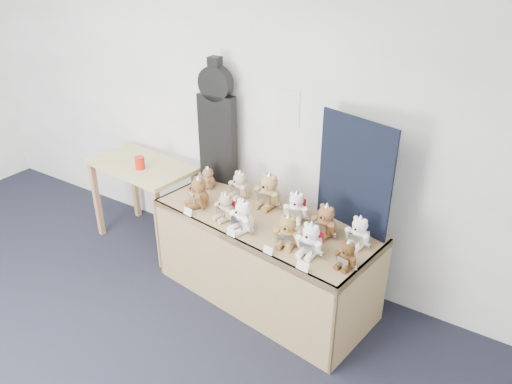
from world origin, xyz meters
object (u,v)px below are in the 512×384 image
Objects in this scene: teddy_back_far_left at (208,178)px; display_table at (259,240)px; teddy_front_left at (226,207)px; teddy_front_end at (347,255)px; red_cup at (140,163)px; teddy_front_centre at (243,217)px; teddy_back_left at (240,185)px; teddy_front_far_left at (198,193)px; teddy_back_right at (325,221)px; teddy_front_right at (287,232)px; guitar_case at (217,123)px; teddy_back_end at (359,233)px; teddy_front_far_right at (310,240)px; side_table at (143,176)px; teddy_back_centre_left at (269,191)px; teddy_back_centre_right at (296,207)px.

display_table is at bearing 12.23° from teddy_back_far_left.
teddy_front_left is 1.10× the size of teddy_front_end.
teddy_front_centre is (1.32, -0.26, -0.02)m from red_cup.
teddy_front_far_left is at bearing -109.28° from teddy_back_left.
red_cup is at bearing -168.86° from teddy_back_right.
teddy_front_left is 0.59m from teddy_front_right.
teddy_front_right is (1.04, -0.59, -0.43)m from guitar_case.
guitar_case is 1.57m from teddy_back_end.
teddy_front_right is at bearing 178.88° from teddy_front_far_right.
teddy_back_left is at bearing 142.90° from teddy_front_centre.
side_table is at bearing -171.25° from teddy_back_right.
teddy_back_left is (-1.18, 0.44, 0.01)m from teddy_front_end.
teddy_front_left reaches higher than teddy_front_end.
teddy_front_far_right reaches higher than teddy_back_far_left.
teddy_back_centre_left is (-0.42, 0.42, 0.02)m from teddy_front_right.
teddy_back_right reaches higher than side_table.
teddy_back_far_left is at bearing -173.32° from teddy_back_centre_left.
teddy_front_far_left is 1.09m from teddy_front_far_right.
teddy_front_right is 0.59m from teddy_back_centre_left.
teddy_back_end is at bearing -3.93° from teddy_back_centre_left.
teddy_front_far_left is 0.88× the size of teddy_back_centre_left.
teddy_front_far_right is at bearing -65.13° from teddy_back_centre_right.
guitar_case reaches higher than teddy_front_end.
teddy_front_far_left is at bearing -141.13° from teddy_back_centre_left.
guitar_case is 1.44m from teddy_front_far_right.
teddy_back_centre_right is (0.29, -0.07, -0.03)m from teddy_back_centre_left.
guitar_case is 0.66m from teddy_front_far_left.
teddy_back_right is 1.09× the size of teddy_back_end.
display_table is 6.75× the size of teddy_back_right.
teddy_back_end reaches higher than display_table.
teddy_front_far_left is at bearing -178.27° from teddy_back_centre_right.
display_table is 1.40m from red_cup.
teddy_back_far_left reaches higher than display_table.
teddy_front_left is 0.40m from teddy_back_centre_left.
display_table is 0.33m from teddy_front_centre.
teddy_front_far_left reaches higher than teddy_front_left.
guitar_case is at bearing 26.59° from red_cup.
teddy_front_right reaches higher than teddy_front_left.
teddy_front_left is 0.39m from teddy_back_left.
teddy_front_left is 0.78m from teddy_front_far_right.
side_table is at bearing -174.51° from teddy_back_end.
teddy_back_far_left is (-1.04, 0.41, -0.02)m from teddy_front_right.
teddy_front_end is (1.06, -0.08, -0.01)m from teddy_front_left.
guitar_case is 4.26× the size of teddy_back_left.
teddy_front_far_right is 1.00m from teddy_back_left.
teddy_front_end is (1.51, -0.60, -0.45)m from guitar_case.
teddy_back_right is at bearing 0.41° from red_cup.
teddy_back_left reaches higher than red_cup.
teddy_front_end is 0.88× the size of teddy_back_end.
side_table is 0.22m from red_cup.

